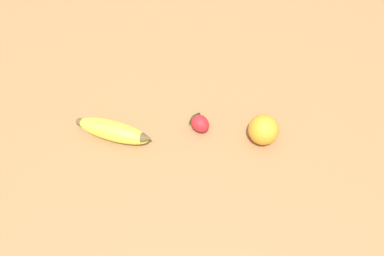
{
  "coord_description": "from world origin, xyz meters",
  "views": [
    {
      "loc": [
        -0.1,
        -0.35,
        0.74
      ],
      "look_at": [
        0.03,
        0.04,
        0.03
      ],
      "focal_mm": 35.0,
      "sensor_mm": 36.0,
      "label": 1
    }
  ],
  "objects": [
    {
      "name": "ground_plane",
      "position": [
        0.0,
        0.0,
        0.0
      ],
      "size": [
        3.0,
        3.0,
        0.0
      ],
      "primitive_type": "plane",
      "color": "olive"
    },
    {
      "name": "banana",
      "position": [
        -0.13,
        0.09,
        0.02
      ],
      "size": [
        0.16,
        0.13,
        0.04
      ],
      "rotation": [
        0.0,
        0.0,
        5.67
      ],
      "color": "yellow",
      "rests_on": "ground_plane"
    },
    {
      "name": "orange",
      "position": [
        0.18,
        -0.02,
        0.03
      ],
      "size": [
        0.07,
        0.07,
        0.07
      ],
      "color": "orange",
      "rests_on": "ground_plane"
    },
    {
      "name": "strawberry",
      "position": [
        0.05,
        0.05,
        0.02
      ],
      "size": [
        0.05,
        0.06,
        0.04
      ],
      "rotation": [
        0.0,
        0.0,
        1.98
      ],
      "color": "red",
      "rests_on": "ground_plane"
    }
  ]
}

